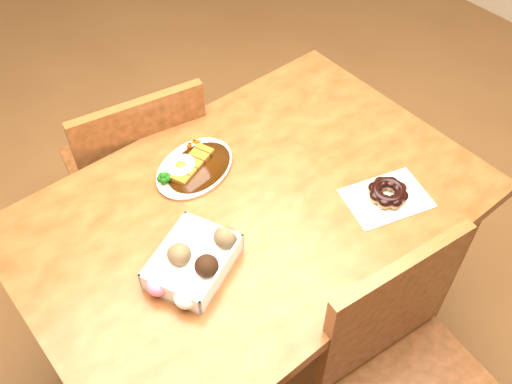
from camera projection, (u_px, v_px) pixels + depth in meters
ground at (253, 340)px, 2.04m from camera, size 6.00×6.00×0.00m
table at (253, 228)px, 1.55m from camera, size 1.20×0.80×0.75m
chair_far at (140, 172)px, 1.93m from camera, size 0.49×0.49×0.87m
katsu_curry_plate at (193, 167)px, 1.55m from camera, size 0.29×0.24×0.05m
donut_box at (193, 263)px, 1.32m from camera, size 0.25×0.23×0.06m
pon_de_ring at (388, 193)px, 1.48m from camera, size 0.25×0.21×0.04m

